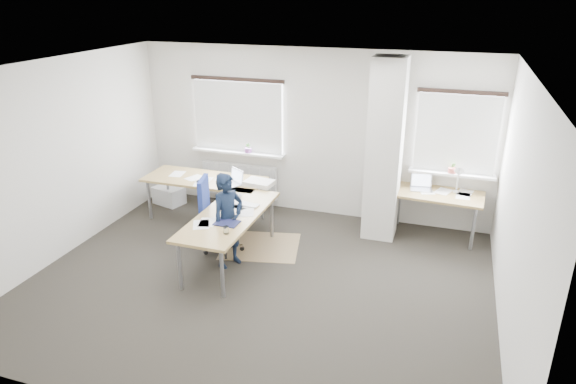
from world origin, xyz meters
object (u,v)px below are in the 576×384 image
(person, at_px, (228,220))
(desk_main, at_px, (219,197))
(desk_side, at_px, (436,196))
(task_chair, at_px, (220,231))

(person, bearing_deg, desk_main, 61.42)
(desk_side, xyz_separation_m, task_chair, (-2.99, -1.49, -0.37))
(desk_side, relative_size, task_chair, 1.27)
(desk_main, relative_size, task_chair, 2.29)
(task_chair, xyz_separation_m, person, (0.31, -0.33, 0.36))
(desk_side, bearing_deg, task_chair, -149.37)
(person, bearing_deg, desk_side, -28.10)
(task_chair, bearing_deg, desk_main, 100.44)
(desk_side, bearing_deg, person, -141.63)
(desk_side, relative_size, person, 1.06)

